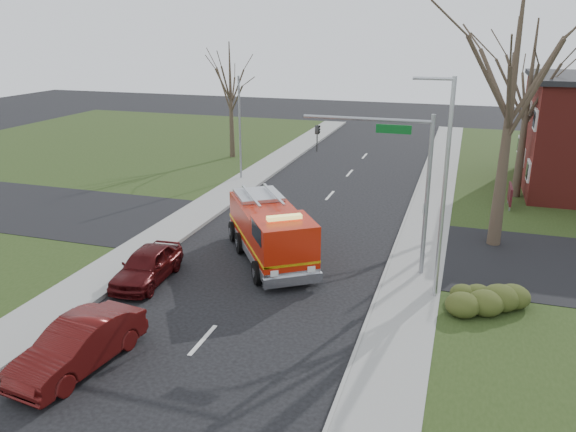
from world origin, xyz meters
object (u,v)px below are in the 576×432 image
(fire_engine, at_px, (271,233))
(parked_car_maroon, at_px, (147,265))
(parked_car_gray, at_px, (79,345))
(traffic_signal_mast, at_px, (397,165))

(fire_engine, bearing_deg, parked_car_maroon, -171.96)
(fire_engine, relative_size, parked_car_maroon, 1.69)
(fire_engine, height_order, parked_car_maroon, fire_engine)
(parked_car_gray, bearing_deg, parked_car_maroon, 109.25)
(parked_car_maroon, xyz_separation_m, parked_car_gray, (1.29, -6.07, 0.04))
(traffic_signal_mast, xyz_separation_m, fire_engine, (-5.32, -0.27, -3.44))
(fire_engine, distance_m, parked_car_gray, 10.18)
(traffic_signal_mast, relative_size, fire_engine, 0.96)
(traffic_signal_mast, height_order, parked_car_maroon, traffic_signal_mast)
(parked_car_maroon, relative_size, parked_car_gray, 0.91)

